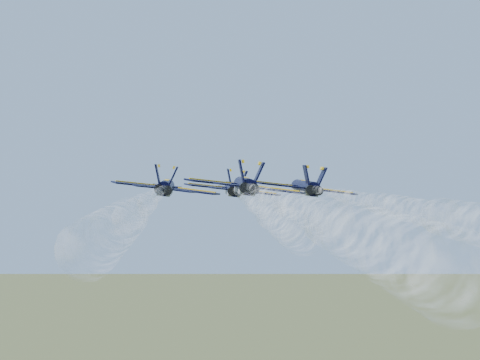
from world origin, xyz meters
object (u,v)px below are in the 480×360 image
(jet_right, at_px, (305,188))
(jet_slot, at_px, (244,186))
(jet_lead, at_px, (232,189))
(jet_left, at_px, (166,187))

(jet_right, height_order, jet_slot, same)
(jet_lead, height_order, jet_left, same)
(jet_slot, bearing_deg, jet_left, 132.96)
(jet_lead, distance_m, jet_right, 13.84)
(jet_left, distance_m, jet_slot, 14.02)
(jet_left, relative_size, jet_right, 1.00)
(jet_slot, bearing_deg, jet_right, 51.81)
(jet_lead, xyz_separation_m, jet_slot, (9.30, -19.62, 0.00))
(jet_lead, relative_size, jet_right, 1.00)
(jet_lead, xyz_separation_m, jet_right, (12.63, -5.67, 0.00))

